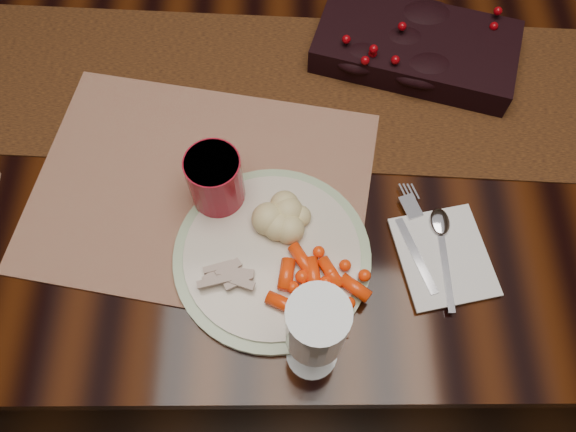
{
  "coord_description": "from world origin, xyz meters",
  "views": [
    {
      "loc": [
        -0.03,
        -0.59,
        1.49
      ],
      "look_at": [
        -0.03,
        -0.26,
        0.8
      ],
      "focal_mm": 35.0,
      "sensor_mm": 36.0,
      "label": 1
    }
  ],
  "objects_px": {
    "napkin": "(444,256)",
    "dinner_plate": "(272,255)",
    "centerpiece": "(416,43)",
    "mashed_potatoes": "(285,215)",
    "turkey_shreds": "(225,277)",
    "placemat_main": "(201,190)",
    "dining_table": "(302,193)",
    "wine_glass": "(315,336)",
    "red_cup": "(216,182)",
    "baby_carrots": "(322,280)"
  },
  "relations": [
    {
      "from": "dining_table",
      "to": "dinner_plate",
      "type": "distance_m",
      "value": 0.49
    },
    {
      "from": "centerpiece",
      "to": "placemat_main",
      "type": "distance_m",
      "value": 0.42
    },
    {
      "from": "napkin",
      "to": "baby_carrots",
      "type": "bearing_deg",
      "value": -177.77
    },
    {
      "from": "wine_glass",
      "to": "mashed_potatoes",
      "type": "bearing_deg",
      "value": 100.52
    },
    {
      "from": "dinner_plate",
      "to": "turkey_shreds",
      "type": "height_order",
      "value": "turkey_shreds"
    },
    {
      "from": "napkin",
      "to": "red_cup",
      "type": "relative_size",
      "value": 1.35
    },
    {
      "from": "placemat_main",
      "to": "dinner_plate",
      "type": "relative_size",
      "value": 1.79
    },
    {
      "from": "baby_carrots",
      "to": "napkin",
      "type": "height_order",
      "value": "baby_carrots"
    },
    {
      "from": "dining_table",
      "to": "red_cup",
      "type": "xyz_separation_m",
      "value": [
        -0.13,
        -0.21,
        0.43
      ]
    },
    {
      "from": "dining_table",
      "to": "turkey_shreds",
      "type": "bearing_deg",
      "value": -108.82
    },
    {
      "from": "mashed_potatoes",
      "to": "red_cup",
      "type": "height_order",
      "value": "red_cup"
    },
    {
      "from": "napkin",
      "to": "dinner_plate",
      "type": "bearing_deg",
      "value": 168.49
    },
    {
      "from": "centerpiece",
      "to": "dining_table",
      "type": "bearing_deg",
      "value": -162.08
    },
    {
      "from": "placemat_main",
      "to": "dinner_plate",
      "type": "bearing_deg",
      "value": -34.98
    },
    {
      "from": "placemat_main",
      "to": "red_cup",
      "type": "bearing_deg",
      "value": -19.94
    },
    {
      "from": "turkey_shreds",
      "to": "wine_glass",
      "type": "distance_m",
      "value": 0.16
    },
    {
      "from": "dinner_plate",
      "to": "turkey_shreds",
      "type": "bearing_deg",
      "value": -148.69
    },
    {
      "from": "turkey_shreds",
      "to": "red_cup",
      "type": "relative_size",
      "value": 0.73
    },
    {
      "from": "turkey_shreds",
      "to": "wine_glass",
      "type": "height_order",
      "value": "wine_glass"
    },
    {
      "from": "napkin",
      "to": "red_cup",
      "type": "height_order",
      "value": "red_cup"
    },
    {
      "from": "baby_carrots",
      "to": "centerpiece",
      "type": "bearing_deg",
      "value": 67.54
    },
    {
      "from": "wine_glass",
      "to": "red_cup",
      "type": "bearing_deg",
      "value": 119.9
    },
    {
      "from": "napkin",
      "to": "wine_glass",
      "type": "bearing_deg",
      "value": -155.92
    },
    {
      "from": "centerpiece",
      "to": "napkin",
      "type": "height_order",
      "value": "centerpiece"
    },
    {
      "from": "centerpiece",
      "to": "placemat_main",
      "type": "relative_size",
      "value": 0.65
    },
    {
      "from": "centerpiece",
      "to": "turkey_shreds",
      "type": "bearing_deg",
      "value": -126.48
    },
    {
      "from": "turkey_shreds",
      "to": "mashed_potatoes",
      "type": "bearing_deg",
      "value": 47.2
    },
    {
      "from": "red_cup",
      "to": "mashed_potatoes",
      "type": "bearing_deg",
      "value": -24.2
    },
    {
      "from": "baby_carrots",
      "to": "red_cup",
      "type": "relative_size",
      "value": 1.09
    },
    {
      "from": "dinner_plate",
      "to": "napkin",
      "type": "bearing_deg",
      "value": -0.14
    },
    {
      "from": "baby_carrots",
      "to": "napkin",
      "type": "xyz_separation_m",
      "value": [
        0.17,
        0.04,
        -0.02
      ]
    },
    {
      "from": "centerpiece",
      "to": "mashed_potatoes",
      "type": "bearing_deg",
      "value": -124.52
    },
    {
      "from": "dining_table",
      "to": "placemat_main",
      "type": "height_order",
      "value": "placemat_main"
    },
    {
      "from": "centerpiece",
      "to": "wine_glass",
      "type": "distance_m",
      "value": 0.53
    },
    {
      "from": "dining_table",
      "to": "mashed_potatoes",
      "type": "relative_size",
      "value": 22.46
    },
    {
      "from": "dining_table",
      "to": "mashed_potatoes",
      "type": "bearing_deg",
      "value": -98.12
    },
    {
      "from": "turkey_shreds",
      "to": "wine_glass",
      "type": "bearing_deg",
      "value": -40.26
    },
    {
      "from": "dining_table",
      "to": "wine_glass",
      "type": "distance_m",
      "value": 0.64
    },
    {
      "from": "centerpiece",
      "to": "mashed_potatoes",
      "type": "relative_size",
      "value": 4.0
    },
    {
      "from": "wine_glass",
      "to": "napkin",
      "type": "bearing_deg",
      "value": 35.45
    },
    {
      "from": "dinner_plate",
      "to": "baby_carrots",
      "type": "relative_size",
      "value": 2.39
    },
    {
      "from": "centerpiece",
      "to": "napkin",
      "type": "xyz_separation_m",
      "value": [
        0.01,
        -0.36,
        -0.03
      ]
    },
    {
      "from": "dinner_plate",
      "to": "wine_glass",
      "type": "distance_m",
      "value": 0.17
    },
    {
      "from": "centerpiece",
      "to": "wine_glass",
      "type": "height_order",
      "value": "wine_glass"
    },
    {
      "from": "placemat_main",
      "to": "turkey_shreds",
      "type": "height_order",
      "value": "turkey_shreds"
    },
    {
      "from": "mashed_potatoes",
      "to": "turkey_shreds",
      "type": "relative_size",
      "value": 1.04
    },
    {
      "from": "dining_table",
      "to": "baby_carrots",
      "type": "xyz_separation_m",
      "value": [
        0.01,
        -0.35,
        0.4
      ]
    },
    {
      "from": "centerpiece",
      "to": "mashed_potatoes",
      "type": "height_order",
      "value": "centerpiece"
    },
    {
      "from": "dinner_plate",
      "to": "napkin",
      "type": "relative_size",
      "value": 1.95
    },
    {
      "from": "placemat_main",
      "to": "wine_glass",
      "type": "xyz_separation_m",
      "value": [
        0.16,
        -0.24,
        0.09
      ]
    }
  ]
}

